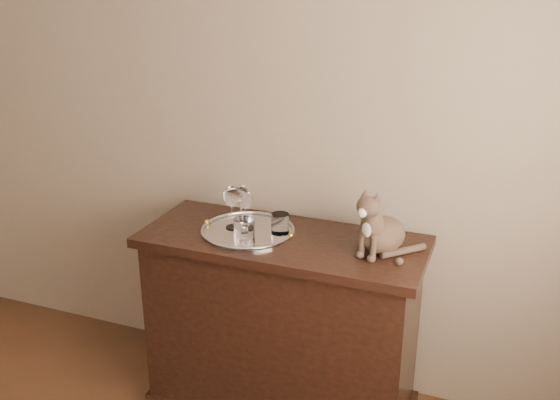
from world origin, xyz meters
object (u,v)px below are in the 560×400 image
(cat, at_px, (382,218))
(sideboard, at_px, (282,325))
(wine_glass_d, at_px, (245,209))
(wine_glass_a, at_px, (241,203))
(tumbler_b, at_px, (244,230))
(tray, at_px, (248,232))
(tumbler_c, at_px, (280,223))
(wine_glass_c, at_px, (232,207))

(cat, bearing_deg, sideboard, -157.55)
(wine_glass_d, bearing_deg, wine_glass_a, 128.00)
(wine_glass_d, relative_size, tumbler_b, 1.78)
(wine_glass_a, height_order, tumbler_b, wine_glass_a)
(wine_glass_a, relative_size, cat, 0.61)
(sideboard, height_order, tumbler_b, tumbler_b)
(wine_glass_a, bearing_deg, sideboard, -19.38)
(sideboard, bearing_deg, cat, 3.10)
(tray, xyz_separation_m, tumbler_c, (0.14, 0.03, 0.05))
(wine_glass_a, bearing_deg, wine_glass_d, -52.00)
(sideboard, xyz_separation_m, wine_glass_c, (-0.23, 0.00, 0.53))
(tray, relative_size, wine_glass_c, 2.12)
(tray, distance_m, wine_glass_a, 0.14)
(tray, xyz_separation_m, cat, (0.56, 0.03, 0.14))
(wine_glass_c, relative_size, cat, 0.68)
(wine_glass_d, distance_m, tumbler_c, 0.16)
(sideboard, bearing_deg, wine_glass_a, 160.62)
(wine_glass_c, xyz_separation_m, cat, (0.64, 0.02, 0.04))
(wine_glass_d, height_order, cat, cat)
(sideboard, xyz_separation_m, wine_glass_d, (-0.18, 0.02, 0.52))
(tray, xyz_separation_m, tumbler_b, (0.03, -0.10, 0.05))
(wine_glass_c, bearing_deg, sideboard, -0.65)
(wine_glass_a, relative_size, tumbler_b, 1.77)
(sideboard, xyz_separation_m, cat, (0.41, 0.02, 0.56))
(wine_glass_d, distance_m, tumbler_b, 0.14)
(wine_glass_a, relative_size, wine_glass_c, 0.90)
(sideboard, bearing_deg, tumbler_c, 130.34)
(sideboard, height_order, wine_glass_c, wine_glass_c)
(wine_glass_c, distance_m, wine_glass_d, 0.06)
(sideboard, relative_size, tumbler_c, 13.99)
(sideboard, height_order, tumbler_c, tumbler_c)
(tumbler_b, distance_m, cat, 0.56)
(tray, distance_m, wine_glass_c, 0.12)
(wine_glass_a, distance_m, tumbler_c, 0.21)
(tray, relative_size, wine_glass_a, 2.35)
(wine_glass_a, bearing_deg, tumbler_b, -62.38)
(sideboard, xyz_separation_m, tray, (-0.16, -0.01, 0.43))
(sideboard, xyz_separation_m, wine_glass_a, (-0.22, 0.08, 0.52))
(tray, bearing_deg, wine_glass_a, 128.29)
(wine_glass_d, bearing_deg, tumbler_b, -68.10)
(tray, xyz_separation_m, wine_glass_a, (-0.07, 0.08, 0.09))
(tumbler_c, bearing_deg, wine_glass_c, -174.61)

